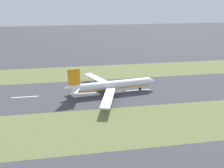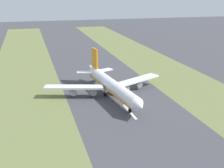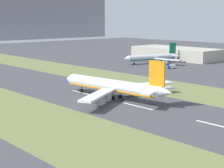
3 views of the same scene
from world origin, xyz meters
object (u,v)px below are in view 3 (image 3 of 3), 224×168
at_px(airplane_main_jet, 115,86).
at_px(terminal_building, 176,53).
at_px(service_truck, 171,66).
at_px(airplane_parked_apron, 153,57).

bearing_deg(airplane_main_jet, terminal_building, 29.76).
xyz_separation_m(airplane_main_jet, terminal_building, (164.49, 94.06, -0.75)).
distance_m(terminal_building, service_truck, 72.72).
bearing_deg(terminal_building, airplane_parked_apron, -166.93).
bearing_deg(terminal_building, service_truck, -144.15).
bearing_deg(airplane_parked_apron, airplane_main_jet, -145.25).
relative_size(terminal_building, airplane_parked_apron, 1.54).
distance_m(airplane_main_jet, service_truck, 117.60).
bearing_deg(service_truck, airplane_main_jet, -154.00).
distance_m(airplane_parked_apron, service_truck, 36.09).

